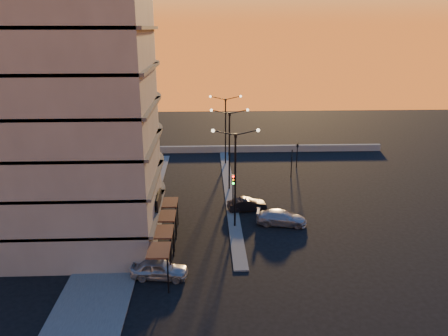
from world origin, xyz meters
TOP-DOWN VIEW (x-y plane):
  - ground at (0.00, 0.00)m, footprint 120.00×120.00m
  - sidewalk_west at (-10.50, 4.00)m, footprint 5.00×40.00m
  - median at (0.00, 10.00)m, footprint 1.20×36.00m
  - parapet at (2.00, 26.00)m, footprint 44.00×0.50m
  - building at (-14.00, 0.03)m, footprint 14.35×17.08m
  - streetlamp_near at (0.00, 0.00)m, footprint 4.32×0.32m
  - streetlamp_mid at (0.00, 10.00)m, footprint 4.32×0.32m
  - streetlamp_far at (0.00, 20.00)m, footprint 4.32×0.32m
  - traffic_light_main at (0.00, 2.87)m, footprint 0.28×0.44m
  - signal_east_a at (8.00, 14.00)m, footprint 0.13×0.16m
  - signal_east_b at (9.50, 18.00)m, footprint 0.42×1.99m
  - car_hatchback at (-6.22, -8.57)m, footprint 4.46×2.24m
  - car_sedan at (1.50, 3.84)m, footprint 4.16×2.01m
  - car_wagon at (4.50, 0.33)m, footprint 5.07×2.80m

SIDE VIEW (x-z plane):
  - ground at x=0.00m, z-range 0.00..0.00m
  - sidewalk_west at x=-10.50m, z-range 0.00..0.12m
  - median at x=0.00m, z-range 0.00..0.12m
  - parapet at x=2.00m, z-range 0.00..1.00m
  - car_sedan at x=1.50m, z-range 0.00..1.32m
  - car_wagon at x=4.50m, z-range 0.00..1.39m
  - car_hatchback at x=-6.22m, z-range 0.00..1.46m
  - signal_east_a at x=8.00m, z-range 0.13..3.73m
  - traffic_light_main at x=0.00m, z-range 0.76..5.01m
  - signal_east_b at x=9.50m, z-range 1.30..4.90m
  - streetlamp_near at x=0.00m, z-range 0.84..10.35m
  - streetlamp_mid at x=0.00m, z-range 0.84..10.35m
  - streetlamp_far at x=0.00m, z-range 0.84..10.35m
  - building at x=-14.00m, z-range -0.59..24.41m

